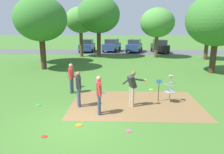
{
  "coord_description": "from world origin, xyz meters",
  "views": [
    {
      "loc": [
        1.66,
        -7.62,
        3.78
      ],
      "look_at": [
        1.22,
        3.96,
        1.0
      ],
      "focal_mm": 34.52,
      "sensor_mm": 36.0,
      "label": 1
    }
  ],
  "objects_px": {
    "tree_near_left": "(208,29)",
    "parked_car_leftmost": "(87,46)",
    "frisbee_mid_grass": "(79,125)",
    "frisbee_far_right": "(44,136)",
    "player_waiting_left": "(71,76)",
    "parked_car_rightmost": "(160,46)",
    "tree_far_center": "(217,20)",
    "parked_car_center_left": "(112,45)",
    "frisbee_by_tee": "(38,105)",
    "disc_golf_basket": "(169,88)",
    "parked_car_center_right": "(134,46)",
    "tree_far_left": "(98,15)",
    "player_throwing": "(132,86)",
    "tree_mid_left": "(157,23)",
    "tree_mid_right": "(41,19)",
    "frisbee_near_basket": "(151,89)",
    "tree_mid_center": "(40,19)",
    "tree_near_right": "(81,20)",
    "player_foreground_watching": "(79,87)",
    "player_waiting_right": "(99,93)",
    "frisbee_far_left": "(128,131)"
  },
  "relations": [
    {
      "from": "frisbee_near_basket",
      "to": "tree_far_center",
      "type": "height_order",
      "value": "tree_far_center"
    },
    {
      "from": "parked_car_leftmost",
      "to": "frisbee_far_right",
      "type": "bearing_deg",
      "value": -84.9
    },
    {
      "from": "tree_near_left",
      "to": "player_waiting_left",
      "type": "bearing_deg",
      "value": -133.85
    },
    {
      "from": "tree_near_left",
      "to": "frisbee_far_right",
      "type": "bearing_deg",
      "value": -124.41
    },
    {
      "from": "frisbee_near_basket",
      "to": "tree_near_left",
      "type": "relative_size",
      "value": 0.05
    },
    {
      "from": "frisbee_near_basket",
      "to": "tree_near_left",
      "type": "xyz_separation_m",
      "value": [
        7.82,
        12.18,
        3.36
      ]
    },
    {
      "from": "frisbee_by_tee",
      "to": "frisbee_mid_grass",
      "type": "distance_m",
      "value": 3.17
    },
    {
      "from": "frisbee_mid_grass",
      "to": "tree_mid_left",
      "type": "xyz_separation_m",
      "value": [
        5.91,
        18.57,
        4.09
      ]
    },
    {
      "from": "player_throwing",
      "to": "tree_mid_left",
      "type": "height_order",
      "value": "tree_mid_left"
    },
    {
      "from": "player_waiting_right",
      "to": "tree_near_left",
      "type": "distance_m",
      "value": 19.31
    },
    {
      "from": "frisbee_far_right",
      "to": "tree_mid_center",
      "type": "relative_size",
      "value": 0.03
    },
    {
      "from": "tree_near_left",
      "to": "parked_car_leftmost",
      "type": "xyz_separation_m",
      "value": [
        -14.56,
        6.86,
        -2.45
      ]
    },
    {
      "from": "player_throwing",
      "to": "parked_car_center_right",
      "type": "height_order",
      "value": "parked_car_center_right"
    },
    {
      "from": "tree_far_center",
      "to": "parked_car_center_left",
      "type": "distance_m",
      "value": 17.39
    },
    {
      "from": "player_waiting_left",
      "to": "player_throwing",
      "type": "bearing_deg",
      "value": -30.45
    },
    {
      "from": "player_waiting_left",
      "to": "tree_far_center",
      "type": "distance_m",
      "value": 12.21
    },
    {
      "from": "disc_golf_basket",
      "to": "tree_mid_left",
      "type": "xyz_separation_m",
      "value": [
        1.87,
        15.76,
        3.34
      ]
    },
    {
      "from": "frisbee_mid_grass",
      "to": "tree_near_left",
      "type": "xyz_separation_m",
      "value": [
        11.29,
        17.1,
        3.36
      ]
    },
    {
      "from": "player_throwing",
      "to": "frisbee_by_tee",
      "type": "bearing_deg",
      "value": -178.94
    },
    {
      "from": "tree_far_center",
      "to": "parked_car_leftmost",
      "type": "distance_m",
      "value": 18.99
    },
    {
      "from": "parked_car_leftmost",
      "to": "player_throwing",
      "type": "bearing_deg",
      "value": -76.01
    },
    {
      "from": "frisbee_by_tee",
      "to": "tree_mid_right",
      "type": "bearing_deg",
      "value": 107.4
    },
    {
      "from": "tree_near_right",
      "to": "parked_car_leftmost",
      "type": "bearing_deg",
      "value": 90.48
    },
    {
      "from": "player_waiting_left",
      "to": "parked_car_rightmost",
      "type": "relative_size",
      "value": 0.4
    },
    {
      "from": "frisbee_near_basket",
      "to": "parked_car_leftmost",
      "type": "height_order",
      "value": "parked_car_leftmost"
    },
    {
      "from": "player_foreground_watching",
      "to": "tree_mid_center",
      "type": "height_order",
      "value": "tree_mid_center"
    },
    {
      "from": "frisbee_mid_grass",
      "to": "tree_mid_center",
      "type": "relative_size",
      "value": 0.04
    },
    {
      "from": "player_waiting_left",
      "to": "frisbee_by_tee",
      "type": "height_order",
      "value": "player_waiting_left"
    },
    {
      "from": "frisbee_mid_grass",
      "to": "tree_mid_right",
      "type": "height_order",
      "value": "tree_mid_right"
    },
    {
      "from": "frisbee_mid_grass",
      "to": "parked_car_leftmost",
      "type": "relative_size",
      "value": 0.06
    },
    {
      "from": "tree_mid_left",
      "to": "frisbee_by_tee",
      "type": "bearing_deg",
      "value": -116.71
    },
    {
      "from": "disc_golf_basket",
      "to": "parked_car_center_right",
      "type": "relative_size",
      "value": 0.31
    },
    {
      "from": "player_throwing",
      "to": "player_waiting_left",
      "type": "distance_m",
      "value": 3.88
    },
    {
      "from": "tree_near_left",
      "to": "frisbee_by_tee",
      "type": "bearing_deg",
      "value": -132.32
    },
    {
      "from": "parked_car_center_right",
      "to": "tree_far_left",
      "type": "bearing_deg",
      "value": -129.78
    },
    {
      "from": "player_waiting_left",
      "to": "frisbee_near_basket",
      "type": "height_order",
      "value": "player_waiting_left"
    },
    {
      "from": "player_foreground_watching",
      "to": "tree_far_left",
      "type": "relative_size",
      "value": 0.24
    },
    {
      "from": "tree_far_center",
      "to": "frisbee_near_basket",
      "type": "bearing_deg",
      "value": -138.4
    },
    {
      "from": "disc_golf_basket",
      "to": "parked_car_leftmost",
      "type": "relative_size",
      "value": 0.33
    },
    {
      "from": "parked_car_rightmost",
      "to": "player_foreground_watching",
      "type": "bearing_deg",
      "value": -109.46
    },
    {
      "from": "player_waiting_right",
      "to": "tree_near_right",
      "type": "height_order",
      "value": "tree_near_right"
    },
    {
      "from": "player_throwing",
      "to": "parked_car_center_right",
      "type": "relative_size",
      "value": 0.38
    },
    {
      "from": "frisbee_far_left",
      "to": "parked_car_center_left",
      "type": "relative_size",
      "value": 0.05
    },
    {
      "from": "tree_near_right",
      "to": "parked_car_rightmost",
      "type": "bearing_deg",
      "value": 23.27
    },
    {
      "from": "tree_far_center",
      "to": "tree_far_left",
      "type": "bearing_deg",
      "value": 139.69
    },
    {
      "from": "tree_far_center",
      "to": "parked_car_center_left",
      "type": "relative_size",
      "value": 1.39
    },
    {
      "from": "frisbee_by_tee",
      "to": "frisbee_mid_grass",
      "type": "relative_size",
      "value": 0.92
    },
    {
      "from": "frisbee_mid_grass",
      "to": "tree_near_left",
      "type": "bearing_deg",
      "value": 56.57
    },
    {
      "from": "tree_near_left",
      "to": "parked_car_center_right",
      "type": "relative_size",
      "value": 1.08
    },
    {
      "from": "disc_golf_basket",
      "to": "frisbee_far_left",
      "type": "xyz_separation_m",
      "value": [
        -2.13,
        -3.21,
        -0.74
      ]
    }
  ]
}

